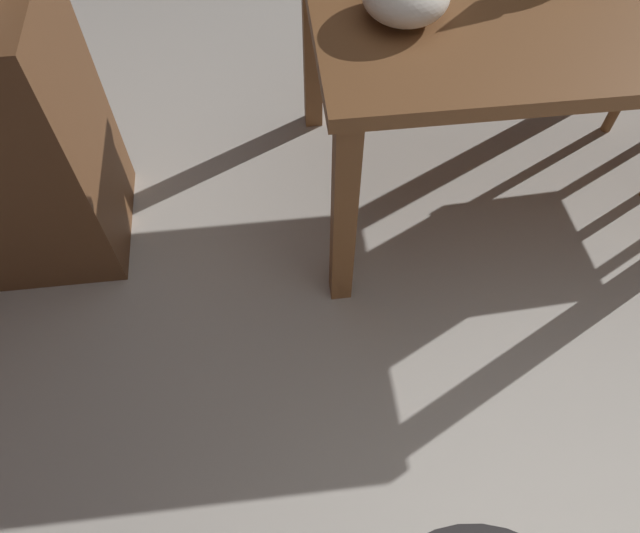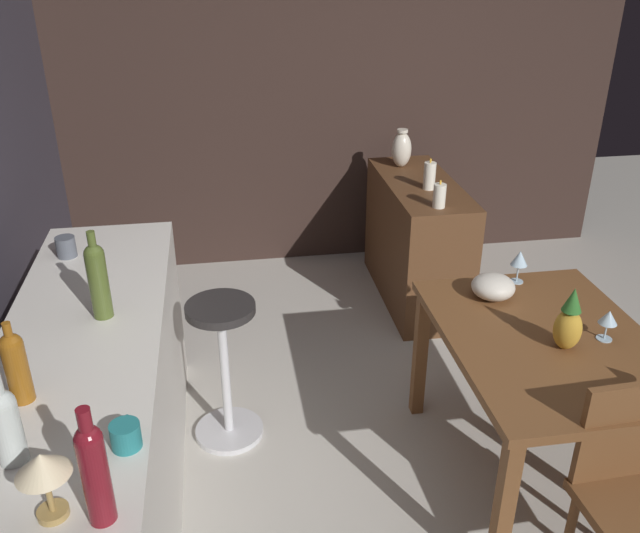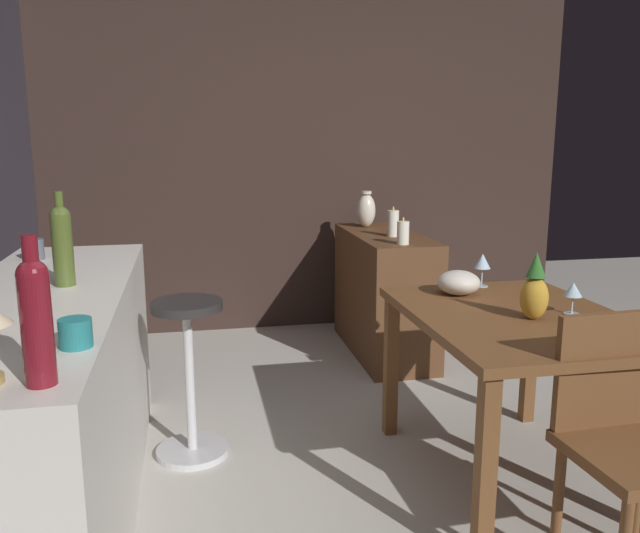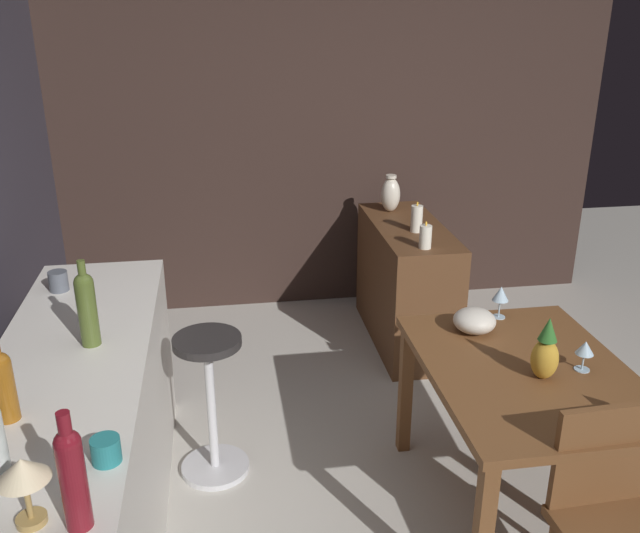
{
  "view_description": "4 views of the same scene",
  "coord_description": "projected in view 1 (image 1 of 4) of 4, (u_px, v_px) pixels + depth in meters",
  "views": [
    {
      "loc": [
        0.74,
        1.0,
        1.57
      ],
      "look_at": [
        0.69,
        0.57,
        0.91
      ],
      "focal_mm": 33.77,
      "sensor_mm": 36.0,
      "label": 1
    },
    {
      "loc": [
        -2.12,
        1.0,
        2.24
      ],
      "look_at": [
        0.41,
        0.6,
        0.96
      ],
      "focal_mm": 37.69,
      "sensor_mm": 36.0,
      "label": 2
    },
    {
      "loc": [
        -2.3,
        1.0,
        1.46
      ],
      "look_at": [
        0.63,
        0.41,
        0.85
      ],
      "focal_mm": 36.18,
      "sensor_mm": 36.0,
      "label": 3
    },
    {
      "loc": [
        -2.3,
        0.94,
        2.19
      ],
      "look_at": [
        0.66,
        0.49,
        1.01
      ],
      "focal_mm": 38.29,
      "sensor_mm": 36.0,
      "label": 4
    }
  ],
  "objects": [
    {
      "name": "ground_plane",
      "position": [
        514.0,
        255.0,
        1.9
      ],
      "size": [
        9.0,
        9.0,
        0.0
      ],
      "primitive_type": "plane",
      "color": "#B7B2A8"
    },
    {
      "name": "dining_table",
      "position": [
        529.0,
        16.0,
        1.53
      ],
      "size": [
        1.14,
        0.84,
        0.74
      ],
      "color": "brown",
      "rests_on": "ground_plane"
    }
  ]
}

